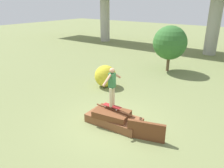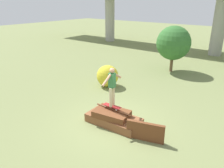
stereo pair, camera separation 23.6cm
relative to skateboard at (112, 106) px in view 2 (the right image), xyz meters
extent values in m
plane|color=olive|center=(0.12, -0.05, -0.73)|extent=(80.00, 80.00, 0.00)
cube|color=brown|center=(0.12, -0.05, -0.56)|extent=(2.24, 1.15, 0.34)
cube|color=brown|center=(0.08, -0.12, -0.26)|extent=(1.50, 1.09, 0.28)
cylinder|color=brown|center=(0.12, -0.05, -0.11)|extent=(1.69, 0.06, 0.06)
cube|color=brown|center=(1.66, -0.24, -0.38)|extent=(1.31, 0.51, 0.69)
cube|color=maroon|center=(0.00, 0.00, 0.01)|extent=(0.78, 0.26, 0.01)
cylinder|color=silver|center=(0.26, 0.11, -0.05)|extent=(0.06, 0.03, 0.05)
cylinder|color=silver|center=(0.27, -0.08, -0.05)|extent=(0.06, 0.03, 0.05)
cylinder|color=silver|center=(-0.27, 0.08, -0.05)|extent=(0.06, 0.03, 0.05)
cylinder|color=silver|center=(-0.26, -0.11, -0.05)|extent=(0.06, 0.03, 0.05)
cylinder|color=#C6B78E|center=(0.00, 0.08, 0.41)|extent=(0.12, 0.12, 0.79)
cylinder|color=#C6B78E|center=(0.00, -0.08, 0.41)|extent=(0.12, 0.12, 0.79)
cube|color=#2D6638|center=(0.00, 0.00, 1.08)|extent=(0.23, 0.22, 0.57)
sphere|color=#A37556|center=(0.00, 0.00, 1.47)|extent=(0.20, 0.20, 0.20)
cylinder|color=#A37556|center=(-0.02, 0.34, 1.18)|extent=(0.11, 0.52, 0.36)
cylinder|color=#A37556|center=(0.02, -0.34, 1.18)|extent=(0.11, 0.52, 0.36)
cylinder|color=#A8A59E|center=(-11.98, 14.96, 1.86)|extent=(1.10, 1.10, 5.19)
cylinder|color=#A8A59E|center=(0.12, 14.96, 1.86)|extent=(1.10, 1.10, 5.19)
cylinder|color=brown|center=(-0.97, 7.93, -0.23)|extent=(0.20, 0.20, 1.01)
sphere|color=#336B2D|center=(-0.97, 7.93, 1.24)|extent=(2.28, 2.28, 2.28)
sphere|color=gold|center=(-2.67, 3.02, -0.11)|extent=(1.23, 1.23, 1.23)
camera|label=1|loc=(4.56, -6.23, 3.89)|focal=35.00mm
camera|label=2|loc=(4.74, -6.09, 3.89)|focal=35.00mm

